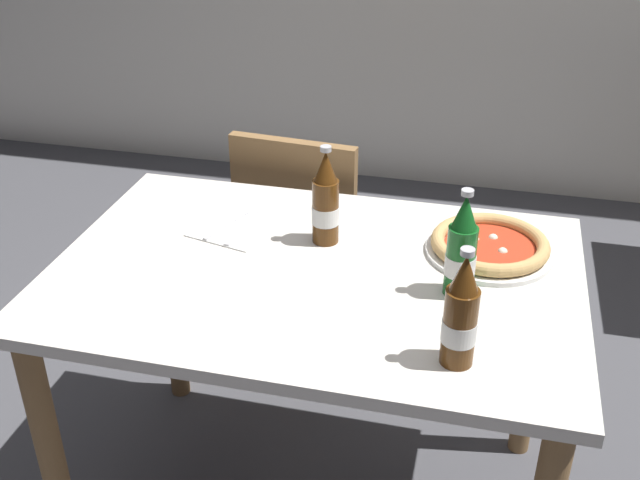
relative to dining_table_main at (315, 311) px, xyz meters
name	(u,v)px	position (x,y,z in m)	size (l,w,h in m)	color
dining_table_main	(315,311)	(0.00, 0.00, 0.00)	(1.20, 0.80, 0.75)	silver
chair_behind_table	(306,236)	(-0.18, 0.61, -0.15)	(0.43, 0.43, 0.85)	olive
pizza_margherita_near	(490,246)	(0.38, 0.17, 0.14)	(0.30, 0.30, 0.04)	white
beer_bottle_left	(461,251)	(0.32, -0.02, 0.22)	(0.07, 0.07, 0.25)	#14591E
beer_bottle_center	(326,203)	(-0.01, 0.14, 0.22)	(0.07, 0.07, 0.25)	#512D0F
beer_bottle_right	(461,316)	(0.34, -0.26, 0.22)	(0.07, 0.07, 0.25)	#512D0F
napkin_with_cutlery	(234,228)	(-0.24, 0.14, 0.12)	(0.22, 0.22, 0.01)	white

